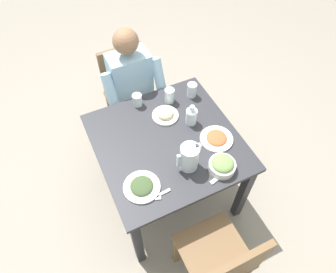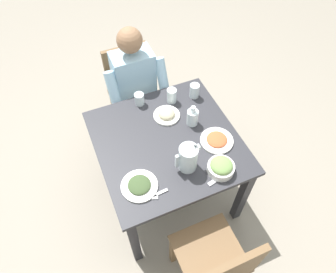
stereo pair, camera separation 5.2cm
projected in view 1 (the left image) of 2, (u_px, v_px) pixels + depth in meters
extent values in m
plane|color=gray|center=(167.00, 190.00, 2.68)|extent=(8.00, 8.00, 0.00)
cube|color=#2D2D33|center=(167.00, 142.00, 2.11)|extent=(0.95, 0.95, 0.03)
cube|color=#232328|center=(190.00, 115.00, 2.74)|extent=(0.06, 0.06, 0.70)
cube|color=#232328|center=(99.00, 149.00, 2.52)|extent=(0.06, 0.06, 0.70)
cube|color=#232328|center=(243.00, 193.00, 2.28)|extent=(0.06, 0.06, 0.70)
cube|color=#232328|center=(137.00, 242.00, 2.06)|extent=(0.06, 0.06, 0.70)
cube|color=brown|center=(144.00, 100.00, 3.03)|extent=(0.04, 0.04, 0.44)
cube|color=brown|center=(111.00, 111.00, 2.94)|extent=(0.04, 0.04, 0.44)
cube|color=brown|center=(158.00, 124.00, 2.84)|extent=(0.04, 0.04, 0.44)
cube|color=brown|center=(124.00, 137.00, 2.75)|extent=(0.04, 0.04, 0.44)
cube|color=brown|center=(132.00, 101.00, 2.71)|extent=(0.40, 0.40, 0.03)
cube|color=brown|center=(122.00, 69.00, 2.63)|extent=(0.38, 0.04, 0.42)
cube|color=brown|center=(176.00, 250.00, 2.16)|extent=(0.04, 0.04, 0.44)
cube|color=brown|center=(218.00, 229.00, 2.25)|extent=(0.04, 0.04, 0.44)
cube|color=brown|center=(214.00, 251.00, 1.92)|extent=(0.40, 0.40, 0.03)
cube|color=brown|center=(236.00, 270.00, 1.65)|extent=(0.38, 0.04, 0.42)
cube|color=#9EC6E0|center=(130.00, 80.00, 2.48)|extent=(0.32, 0.20, 0.50)
sphere|color=#936B4C|center=(125.00, 41.00, 2.19)|extent=(0.19, 0.19, 0.19)
cylinder|color=#473D33|center=(151.00, 116.00, 2.62)|extent=(0.11, 0.38, 0.11)
cylinder|color=#473D33|center=(161.00, 146.00, 2.68)|extent=(0.10, 0.10, 0.46)
cylinder|color=#9EC6E0|center=(160.00, 82.00, 2.44)|extent=(0.08, 0.23, 0.37)
cylinder|color=#473D33|center=(132.00, 122.00, 2.58)|extent=(0.11, 0.38, 0.11)
cylinder|color=#473D33|center=(143.00, 153.00, 2.64)|extent=(0.10, 0.10, 0.46)
cylinder|color=#9EC6E0|center=(112.00, 97.00, 2.33)|extent=(0.08, 0.23, 0.37)
cylinder|color=silver|center=(189.00, 157.00, 1.90)|extent=(0.12, 0.12, 0.19)
cube|color=silver|center=(178.00, 161.00, 1.87)|extent=(0.02, 0.02, 0.11)
cube|color=silver|center=(198.00, 146.00, 1.85)|extent=(0.04, 0.03, 0.02)
cylinder|color=white|center=(222.00, 166.00, 1.94)|extent=(0.17, 0.17, 0.05)
ellipsoid|color=#759951|center=(223.00, 163.00, 1.91)|extent=(0.14, 0.14, 0.06)
cylinder|color=white|center=(165.00, 115.00, 2.22)|extent=(0.19, 0.19, 0.01)
ellipsoid|color=#B7AD89|center=(165.00, 114.00, 2.21)|extent=(0.12, 0.12, 0.05)
cylinder|color=white|center=(216.00, 139.00, 2.10)|extent=(0.23, 0.23, 0.01)
ellipsoid|color=#CC5B33|center=(217.00, 138.00, 2.08)|extent=(0.14, 0.14, 0.03)
cylinder|color=white|center=(142.00, 187.00, 1.87)|extent=(0.23, 0.23, 0.01)
ellipsoid|color=#3D512D|center=(142.00, 186.00, 1.86)|extent=(0.14, 0.14, 0.03)
cylinder|color=silver|center=(192.00, 90.00, 2.31)|extent=(0.07, 0.07, 0.11)
cylinder|color=silver|center=(137.00, 100.00, 2.26)|extent=(0.07, 0.07, 0.09)
cylinder|color=silver|center=(170.00, 95.00, 2.27)|extent=(0.07, 0.07, 0.11)
cylinder|color=silver|center=(191.00, 117.00, 2.15)|extent=(0.08, 0.08, 0.12)
cylinder|color=#993333|center=(191.00, 119.00, 2.17)|extent=(0.07, 0.07, 0.07)
cylinder|color=silver|center=(192.00, 109.00, 2.08)|extent=(0.03, 0.03, 0.04)
cube|color=silver|center=(147.00, 199.00, 1.83)|extent=(0.17, 0.08, 0.01)
cube|color=silver|center=(157.00, 196.00, 1.84)|extent=(0.19, 0.03, 0.01)
cube|color=silver|center=(221.00, 176.00, 1.92)|extent=(0.17, 0.06, 0.01)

